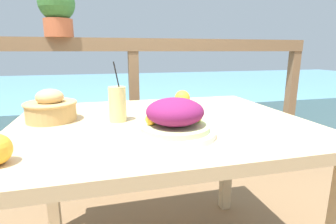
{
  "coord_description": "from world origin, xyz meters",
  "views": [
    {
      "loc": [
        -0.24,
        -1.03,
        1.04
      ],
      "look_at": [
        0.0,
        -0.11,
        0.82
      ],
      "focal_mm": 28.0,
      "sensor_mm": 36.0,
      "label": 1
    }
  ],
  "objects_px": {
    "salad_plate": "(176,120)",
    "drink_glass": "(118,104)",
    "bread_basket": "(51,108)",
    "potted_plant": "(57,9)"
  },
  "relations": [
    {
      "from": "salad_plate",
      "to": "drink_glass",
      "type": "distance_m",
      "value": 0.3
    },
    {
      "from": "salad_plate",
      "to": "bread_basket",
      "type": "bearing_deg",
      "value": 144.44
    },
    {
      "from": "salad_plate",
      "to": "bread_basket",
      "type": "distance_m",
      "value": 0.54
    },
    {
      "from": "drink_glass",
      "to": "potted_plant",
      "type": "distance_m",
      "value": 1.02
    },
    {
      "from": "potted_plant",
      "to": "bread_basket",
      "type": "bearing_deg",
      "value": -87.01
    },
    {
      "from": "salad_plate",
      "to": "drink_glass",
      "type": "height_order",
      "value": "drink_glass"
    },
    {
      "from": "salad_plate",
      "to": "drink_glass",
      "type": "xyz_separation_m",
      "value": [
        -0.18,
        0.24,
        0.02
      ]
    },
    {
      "from": "potted_plant",
      "to": "salad_plate",
      "type": "bearing_deg",
      "value": -66.11
    },
    {
      "from": "salad_plate",
      "to": "potted_plant",
      "type": "xyz_separation_m",
      "value": [
        -0.48,
        1.09,
        0.49
      ]
    },
    {
      "from": "bread_basket",
      "to": "potted_plant",
      "type": "distance_m",
      "value": 0.92
    }
  ]
}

